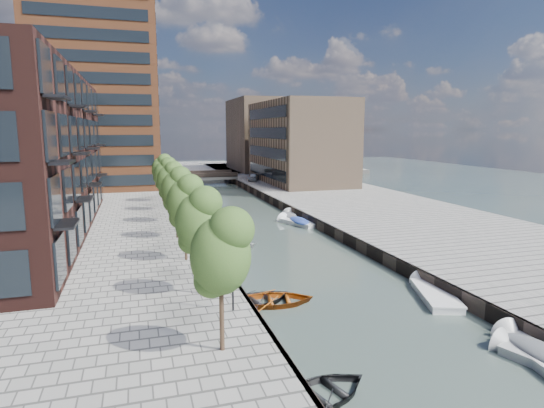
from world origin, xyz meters
name	(u,v)px	position (x,y,z in m)	size (l,w,h in m)	color
water	(237,213)	(0.00, 40.00, 0.00)	(300.00, 300.00, 0.00)	#38473F
quay_right	(355,203)	(16.00, 40.00, 0.50)	(20.00, 140.00, 1.00)	gray
quay_wall_left	(187,212)	(-6.10, 40.00, 0.50)	(0.25, 140.00, 1.00)	#332823
quay_wall_right	(284,207)	(6.10, 40.00, 0.50)	(0.25, 140.00, 1.00)	#332823
far_closure	(185,169)	(0.00, 100.00, 0.50)	(80.00, 40.00, 1.00)	gray
apartment_block	(34,155)	(-20.00, 30.00, 8.00)	(8.00, 38.00, 14.00)	black
tower	(97,92)	(-17.00, 65.00, 16.00)	(18.00, 18.00, 30.00)	brown
tan_block_near	(299,142)	(16.00, 62.00, 8.00)	(12.00, 25.00, 14.00)	#917359
tan_block_far	(260,135)	(16.00, 88.00, 9.00)	(12.00, 20.00, 16.00)	#917359
bridge	(201,177)	(0.00, 72.00, 1.39)	(13.00, 6.00, 1.30)	gray
tree_0	(220,250)	(-8.50, 4.00, 5.31)	(2.50, 2.50, 5.95)	#382619
tree_1	(198,218)	(-8.50, 11.00, 5.31)	(2.50, 2.50, 5.95)	#382619
tree_2	(184,200)	(-8.50, 18.00, 5.31)	(2.50, 2.50, 5.95)	#382619
tree_3	(176,188)	(-8.50, 25.00, 5.31)	(2.50, 2.50, 5.95)	#382619
tree_4	(170,179)	(-8.50, 32.00, 5.31)	(2.50, 2.50, 5.95)	#382619
tree_5	(165,173)	(-8.50, 39.00, 5.31)	(2.50, 2.50, 5.95)	#382619
tree_6	(162,168)	(-8.50, 46.00, 5.31)	(2.50, 2.50, 5.95)	#382619
lamp_0	(232,263)	(-7.20, 8.00, 3.51)	(0.24, 0.24, 4.12)	black
lamp_1	(193,210)	(-7.20, 24.00, 3.51)	(0.24, 0.24, 4.12)	black
lamp_2	(176,187)	(-7.20, 40.00, 3.51)	(0.24, 0.24, 4.12)	black
sloop_0	(322,398)	(-5.22, 1.00, 0.00)	(3.07, 4.30, 0.89)	black
sloop_1	(259,303)	(-5.01, 11.05, 0.00)	(3.03, 4.24, 0.88)	black
sloop_2	(275,304)	(-4.14, 10.60, 0.00)	(3.29, 4.61, 0.96)	#A74D12
sloop_3	(229,251)	(-4.46, 22.98, 0.00)	(3.64, 5.09, 1.05)	white
sloop_4	(212,237)	(-4.97, 28.37, 0.00)	(3.65, 5.11, 1.06)	black
motorboat_1	(538,354)	(5.25, 1.08, 0.21)	(2.66, 5.37, 1.71)	silver
motorboat_2	(432,293)	(5.65, 9.25, 0.11)	(3.52, 5.69, 1.79)	white
motorboat_3	(296,222)	(4.79, 31.89, 0.21)	(3.57, 5.42, 1.71)	white
motorboat_4	(289,217)	(5.04, 35.11, 0.20)	(3.12, 5.11, 1.61)	silver
car	(254,177)	(8.70, 65.79, 1.67)	(1.59, 3.95, 1.35)	silver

